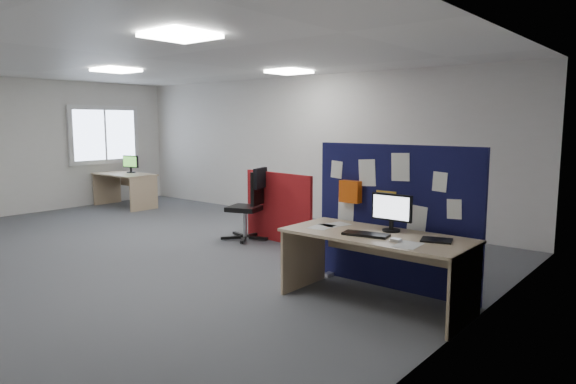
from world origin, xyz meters
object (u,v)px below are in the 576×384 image
Objects in this scene: navy_divider at (394,217)px; second_desk at (126,182)px; main_desk at (378,249)px; office_chair at (251,200)px; red_divider at (278,208)px; monitor_main at (392,211)px; monitor_second at (131,163)px.

navy_divider is 1.33× the size of second_desk.
navy_divider is 0.60m from main_desk.
red_divider is at bearing 7.33° from office_chair.
monitor_main is at bearing -38.41° from office_chair.
navy_divider reaches higher than monitor_second.
navy_divider reaches higher than monitor_main.
office_chair reaches higher than monitor_second.
red_divider is at bearing -19.57° from monitor_second.
monitor_second is at bearing 151.63° from office_chair.
red_divider is 4.72m from second_desk.
main_desk is 0.42m from monitor_main.
navy_divider is 7.26m from second_desk.
red_divider reaches higher than main_desk.
red_divider reaches higher than second_desk.
monitor_second reaches higher than main_desk.
monitor_main is 2.93m from red_divider.
monitor_main is 0.31× the size of red_divider.
second_desk is at bearing 165.77° from main_desk.
red_divider is at bearing 159.81° from navy_divider.
navy_divider is 2.91m from office_chair.
monitor_second reaches higher than second_desk.
navy_divider reaches higher than main_desk.
red_divider is 4.79m from monitor_second.
red_divider is 0.44m from office_chair.
second_desk is (-7.26, 1.84, -0.02)m from main_desk.
office_chair is at bearing 159.83° from monitor_main.
monitor_second is 0.37× the size of office_chair.
navy_divider is at bearing -10.36° from second_desk.
red_divider is at bearing 150.73° from main_desk.
office_chair is at bearing -22.57° from monitor_second.
navy_divider reaches higher than red_divider.
monitor_second is at bearing -179.32° from red_divider.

